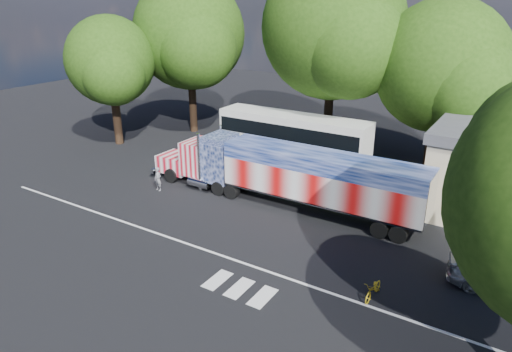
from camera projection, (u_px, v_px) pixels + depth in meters
The scene contains 11 objects.
ground at pixel (228, 223), 25.87m from camera, with size 100.00×100.00×0.00m, color black.
lane_markings at pixel (212, 262), 22.05m from camera, with size 30.00×2.67×0.01m.
semi_truck at pixel (287, 174), 27.50m from camera, with size 18.69×2.95×3.98m.
coach_bus at pixel (293, 136), 35.63m from camera, with size 12.18×2.84×3.54m.
parked_car at pixel (505, 276), 19.77m from camera, with size 1.91×4.70×1.36m, color #9C9EA1.
woman at pixel (158, 179), 30.07m from camera, with size 0.58×0.38×1.58m, color slate.
bicycle at pixel (373, 289), 19.34m from camera, with size 0.55×1.59×0.84m, color gold.
tree_n_mid at pixel (335, 28), 34.80m from camera, with size 11.58×11.03×15.34m.
tree_ne_a at pixel (443, 67), 31.78m from camera, with size 9.78×9.31×12.12m.
tree_w_a at pixel (111, 61), 37.45m from camera, with size 7.65×7.29×10.77m.
tree_nw_a at pixel (190, 34), 40.49m from camera, with size 10.40×9.90×13.94m.
Camera 1 is at (13.58, -18.76, 11.95)m, focal length 32.00 mm.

